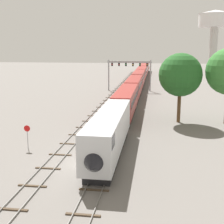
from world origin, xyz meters
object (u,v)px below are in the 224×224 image
water_tower (215,25)px  trackside_tree_mid (180,75)px  signal_gantry (129,68)px  passenger_train (139,79)px  stop_sign (27,134)px

water_tower → trackside_tree_mid: (-15.07, -59.58, -11.52)m
signal_gantry → passenger_train: bearing=70.8°
passenger_train → trackside_tree_mid: trackside_tree_mid is taller
stop_sign → trackside_tree_mid: 25.36m
passenger_train → signal_gantry: (-2.25, -6.47, 3.65)m
signal_gantry → trackside_tree_mid: (11.04, -34.97, 1.37)m
water_tower → trackside_tree_mid: size_ratio=2.15×
passenger_train → trackside_tree_mid: size_ratio=12.20×
passenger_train → stop_sign: size_ratio=46.86×
passenger_train → water_tower: 34.23m
passenger_train → stop_sign: passenger_train is taller
stop_sign → passenger_train: bearing=80.1°
signal_gantry → trackside_tree_mid: 36.69m
passenger_train → water_tower: water_tower is taller
water_tower → passenger_train: bearing=-142.7°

